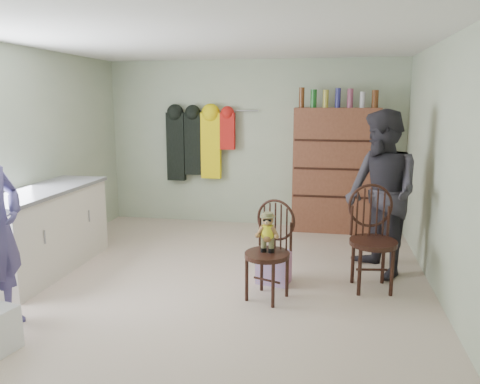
% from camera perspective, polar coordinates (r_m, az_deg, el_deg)
% --- Properties ---
extents(ground_plane, '(5.00, 5.00, 0.00)m').
position_cam_1_polar(ground_plane, '(5.07, -3.27, -10.94)').
color(ground_plane, beige).
rests_on(ground_plane, ground).
extents(room_walls, '(5.00, 5.00, 5.00)m').
position_cam_1_polar(room_walls, '(5.22, -2.02, 7.57)').
color(room_walls, '#B1BD9E').
rests_on(room_walls, ground).
extents(counter, '(0.64, 1.86, 0.94)m').
position_cam_1_polar(counter, '(5.69, -22.77, -4.30)').
color(counter, silver).
rests_on(counter, ground).
extents(chair_front, '(0.55, 0.55, 0.96)m').
position_cam_1_polar(chair_front, '(4.53, 3.62, -6.16)').
color(chair_front, black).
rests_on(chair_front, ground).
extents(chair_far, '(0.54, 0.54, 1.06)m').
position_cam_1_polar(chair_far, '(4.94, 15.80, -4.91)').
color(chair_far, black).
rests_on(chair_far, ground).
extents(striped_bag, '(0.37, 0.31, 0.35)m').
position_cam_1_polar(striped_bag, '(5.01, 4.14, -9.08)').
color(striped_bag, pink).
rests_on(striped_bag, ground).
extents(person_right, '(1.01, 1.10, 1.82)m').
position_cam_1_polar(person_right, '(5.27, 16.82, -0.23)').
color(person_right, '#2D2B33').
rests_on(person_right, ground).
extents(dresser, '(1.20, 0.39, 2.08)m').
position_cam_1_polar(dresser, '(6.92, 11.50, 2.69)').
color(dresser, brown).
rests_on(dresser, ground).
extents(coat_rack, '(1.42, 0.12, 1.09)m').
position_cam_1_polar(coat_rack, '(7.24, -5.15, 5.91)').
color(coat_rack, '#99999E').
rests_on(coat_rack, ground).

